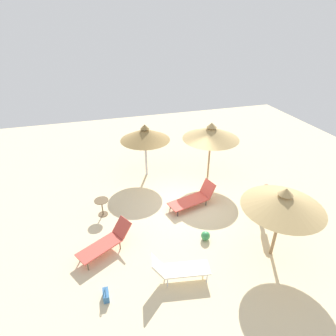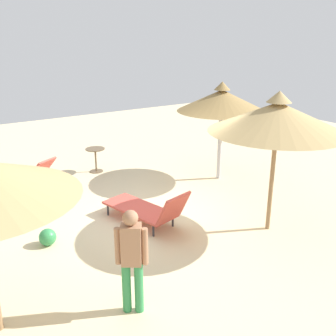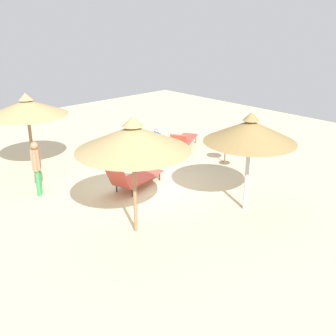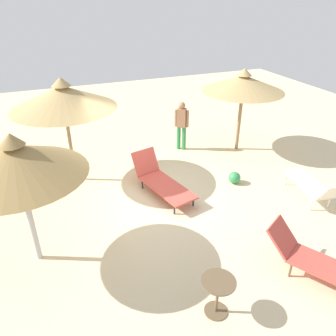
{
  "view_description": "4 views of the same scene",
  "coord_description": "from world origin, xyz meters",
  "px_view_note": "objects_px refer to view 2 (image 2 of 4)",
  "views": [
    {
      "loc": [
        9.22,
        -3.62,
        7.19
      ],
      "look_at": [
        -0.81,
        -0.7,
        1.35
      ],
      "focal_mm": 29.42,
      "sensor_mm": 36.0,
      "label": 1
    },
    {
      "loc": [
        4.1,
        6.65,
        3.88
      ],
      "look_at": [
        -0.77,
        -0.79,
        0.82
      ],
      "focal_mm": 41.7,
      "sensor_mm": 36.0,
      "label": 2
    },
    {
      "loc": [
        -8.55,
        7.0,
        5.02
      ],
      "look_at": [
        -0.66,
        -0.39,
        0.83
      ],
      "focal_mm": 43.02,
      "sensor_mm": 36.0,
      "label": 3
    },
    {
      "loc": [
        -2.22,
        -6.79,
        4.76
      ],
      "look_at": [
        0.19,
        -0.75,
        1.2
      ],
      "focal_mm": 35.07,
      "sensor_mm": 36.0,
      "label": 4
    }
  ],
  "objects_px": {
    "parasol_umbrella_front": "(222,100)",
    "lounge_chair_back": "(148,209)",
    "parasol_umbrella_edge": "(278,117)",
    "beach_ball": "(48,237)",
    "side_table_round": "(96,156)",
    "person_standing_far_right": "(132,256)",
    "lounge_chair_far_left": "(24,171)"
  },
  "relations": [
    {
      "from": "parasol_umbrella_edge",
      "to": "parasol_umbrella_front",
      "type": "xyz_separation_m",
      "value": [
        -1.11,
        -2.91,
        -0.17
      ]
    },
    {
      "from": "parasol_umbrella_front",
      "to": "lounge_chair_back",
      "type": "relative_size",
      "value": 1.27
    },
    {
      "from": "parasol_umbrella_front",
      "to": "side_table_round",
      "type": "distance_m",
      "value": 4.0
    },
    {
      "from": "person_standing_far_right",
      "to": "beach_ball",
      "type": "bearing_deg",
      "value": -79.52
    },
    {
      "from": "person_standing_far_right",
      "to": "side_table_round",
      "type": "relative_size",
      "value": 2.28
    },
    {
      "from": "parasol_umbrella_front",
      "to": "side_table_round",
      "type": "height_order",
      "value": "parasol_umbrella_front"
    },
    {
      "from": "lounge_chair_back",
      "to": "side_table_round",
      "type": "bearing_deg",
      "value": -96.62
    },
    {
      "from": "side_table_round",
      "to": "beach_ball",
      "type": "relative_size",
      "value": 2.13
    },
    {
      "from": "parasol_umbrella_front",
      "to": "beach_ball",
      "type": "relative_size",
      "value": 8.09
    },
    {
      "from": "parasol_umbrella_front",
      "to": "beach_ball",
      "type": "distance_m",
      "value": 5.66
    },
    {
      "from": "parasol_umbrella_edge",
      "to": "beach_ball",
      "type": "bearing_deg",
      "value": -24.49
    },
    {
      "from": "person_standing_far_right",
      "to": "beach_ball",
      "type": "distance_m",
      "value": 2.74
    },
    {
      "from": "lounge_chair_back",
      "to": "beach_ball",
      "type": "distance_m",
      "value": 2.1
    },
    {
      "from": "parasol_umbrella_edge",
      "to": "side_table_round",
      "type": "height_order",
      "value": "parasol_umbrella_edge"
    },
    {
      "from": "lounge_chair_back",
      "to": "beach_ball",
      "type": "bearing_deg",
      "value": -8.91
    },
    {
      "from": "person_standing_far_right",
      "to": "side_table_round",
      "type": "bearing_deg",
      "value": -108.48
    },
    {
      "from": "lounge_chair_far_left",
      "to": "beach_ball",
      "type": "xyz_separation_m",
      "value": [
        0.44,
        3.49,
        -0.25
      ]
    },
    {
      "from": "side_table_round",
      "to": "parasol_umbrella_edge",
      "type": "bearing_deg",
      "value": 106.43
    },
    {
      "from": "lounge_chair_back",
      "to": "side_table_round",
      "type": "height_order",
      "value": "lounge_chair_back"
    },
    {
      "from": "lounge_chair_back",
      "to": "person_standing_far_right",
      "type": "xyz_separation_m",
      "value": [
        1.58,
        2.26,
        0.56
      ]
    },
    {
      "from": "person_standing_far_right",
      "to": "parasol_umbrella_front",
      "type": "bearing_deg",
      "value": -142.28
    },
    {
      "from": "lounge_chair_back",
      "to": "beach_ball",
      "type": "height_order",
      "value": "lounge_chair_back"
    },
    {
      "from": "parasol_umbrella_edge",
      "to": "beach_ball",
      "type": "distance_m",
      "value": 4.99
    },
    {
      "from": "lounge_chair_back",
      "to": "lounge_chair_far_left",
      "type": "distance_m",
      "value": 4.14
    },
    {
      "from": "parasol_umbrella_front",
      "to": "parasol_umbrella_edge",
      "type": "bearing_deg",
      "value": 69.15
    },
    {
      "from": "lounge_chair_back",
      "to": "side_table_round",
      "type": "relative_size",
      "value": 3.0
    },
    {
      "from": "parasol_umbrella_edge",
      "to": "side_table_round",
      "type": "relative_size",
      "value": 4.04
    },
    {
      "from": "lounge_chair_far_left",
      "to": "beach_ball",
      "type": "distance_m",
      "value": 3.53
    },
    {
      "from": "lounge_chair_far_left",
      "to": "side_table_round",
      "type": "xyz_separation_m",
      "value": [
        -2.06,
        0.02,
        0.07
      ]
    },
    {
      "from": "lounge_chair_back",
      "to": "beach_ball",
      "type": "xyz_separation_m",
      "value": [
        2.06,
        -0.32,
        -0.2
      ]
    },
    {
      "from": "parasol_umbrella_edge",
      "to": "side_table_round",
      "type": "xyz_separation_m",
      "value": [
        1.57,
        -5.32,
        -1.89
      ]
    },
    {
      "from": "beach_ball",
      "to": "person_standing_far_right",
      "type": "bearing_deg",
      "value": 100.48
    }
  ]
}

